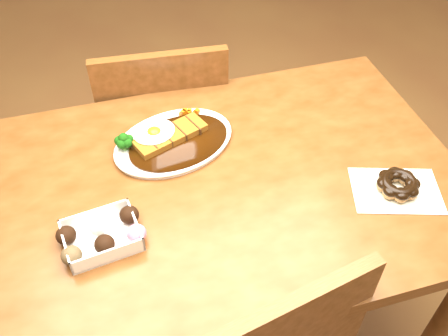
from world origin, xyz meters
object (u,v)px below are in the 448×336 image
object	(u,v)px
table	(222,207)
donut_box	(102,235)
katsu_curry_plate	(171,140)
pon_de_ring	(398,185)
chair_far	(165,130)

from	to	relation	value
table	donut_box	xyz separation A→B (m)	(-0.30, -0.10, 0.12)
katsu_curry_plate	pon_de_ring	world-z (taller)	katsu_curry_plate
donut_box	pon_de_ring	world-z (taller)	donut_box
chair_far	pon_de_ring	bearing A→B (deg)	128.63
chair_far	katsu_curry_plate	world-z (taller)	chair_far
pon_de_ring	katsu_curry_plate	bearing A→B (deg)	147.17
table	donut_box	bearing A→B (deg)	-161.53
katsu_curry_plate	donut_box	world-z (taller)	katsu_curry_plate
table	katsu_curry_plate	xyz separation A→B (m)	(-0.09, 0.17, 0.12)
table	katsu_curry_plate	distance (m)	0.22
chair_far	katsu_curry_plate	bearing A→B (deg)	89.89
chair_far	donut_box	world-z (taller)	chair_far
chair_far	pon_de_ring	size ratio (longest dim) A/B	3.56
katsu_curry_plate	donut_box	bearing A→B (deg)	-128.34
katsu_curry_plate	donut_box	distance (m)	0.34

